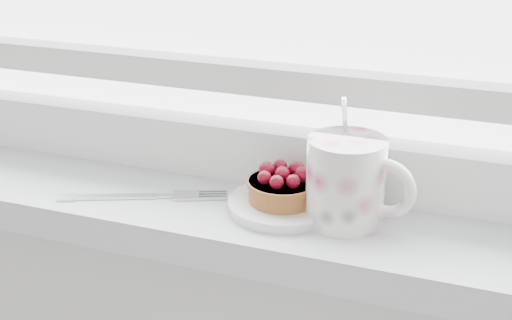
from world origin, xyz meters
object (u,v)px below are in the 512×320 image
at_px(saucer, 282,205).
at_px(fork, 142,196).
at_px(floral_mug, 348,180).
at_px(raspberry_tart, 282,186).

bearing_deg(saucer, fork, -170.66).
bearing_deg(floral_mug, fork, -174.19).
height_order(raspberry_tart, floral_mug, floral_mug).
bearing_deg(fork, floral_mug, 5.81).
distance_m(raspberry_tart, fork, 0.17).
xyz_separation_m(raspberry_tart, fork, (-0.17, -0.03, -0.03)).
xyz_separation_m(saucer, raspberry_tart, (0.00, 0.00, 0.02)).
xyz_separation_m(floral_mug, fork, (-0.24, -0.02, -0.05)).
height_order(saucer, raspberry_tart, raspberry_tart).
relative_size(floral_mug, fork, 0.72).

